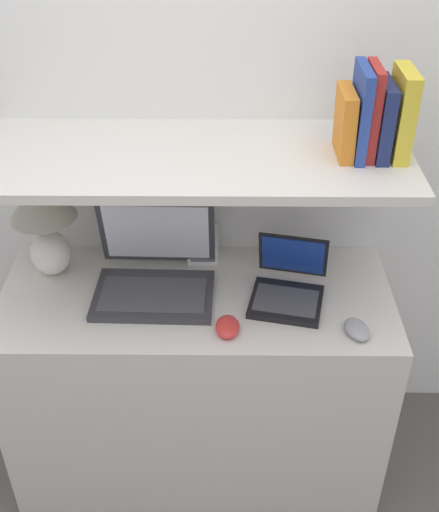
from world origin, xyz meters
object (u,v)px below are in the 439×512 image
object	(u,v)px
laptop_small	(288,287)
book_navy	(382,119)
second_mouse	(357,329)
table_lamp	(44,216)
laptop_large	(155,273)
book_blue	(360,112)
book_yellow	(401,114)
book_red	(371,112)
computer_mouse	(228,327)
book_orange	(345,123)
router_box	(203,245)

from	to	relation	value
laptop_small	book_navy	xyz separation A→B (m)	(0.23, 0.07, 0.51)
second_mouse	table_lamp	bearing A→B (deg)	162.60
laptop_large	book_blue	xyz separation A→B (m)	(0.57, 0.03, 0.51)
book_yellow	book_red	size ratio (longest dim) A/B	0.96
laptop_large	book_blue	distance (m)	0.77
table_lamp	second_mouse	world-z (taller)	table_lamp
table_lamp	laptop_small	world-z (taller)	table_lamp
laptop_large	book_yellow	bearing A→B (deg)	2.69
book_yellow	computer_mouse	bearing A→B (deg)	-152.97
book_yellow	book_red	xyz separation A→B (m)	(-0.08, 0.00, 0.01)
book_orange	book_navy	bearing A→B (deg)	0.00
laptop_large	laptop_small	world-z (taller)	laptop_large
laptop_small	book_blue	size ratio (longest dim) A/B	1.15
book_navy	book_blue	world-z (taller)	book_blue
table_lamp	router_box	distance (m)	0.51
laptop_large	book_red	bearing A→B (deg)	3.06
book_blue	book_orange	distance (m)	0.05
table_lamp	laptop_small	distance (m)	0.78
laptop_small	book_red	xyz separation A→B (m)	(0.19, 0.07, 0.53)
table_lamp	computer_mouse	bearing A→B (deg)	-26.82
router_box	book_orange	world-z (taller)	book_orange
computer_mouse	book_blue	size ratio (longest dim) A/B	0.40
book_red	computer_mouse	bearing A→B (deg)	-148.21
table_lamp	book_blue	xyz separation A→B (m)	(0.91, -0.05, 0.36)
book_red	book_blue	world-z (taller)	book_red
laptop_small	book_orange	size ratio (longest dim) A/B	1.53
table_lamp	computer_mouse	world-z (taller)	table_lamp
router_box	book_orange	size ratio (longest dim) A/B	0.60
table_lamp	book_orange	bearing A→B (deg)	-3.25
book_navy	second_mouse	bearing A→B (deg)	-99.82
laptop_large	book_orange	world-z (taller)	book_orange
laptop_large	second_mouse	distance (m)	0.63
laptop_small	computer_mouse	distance (m)	0.25
laptop_small	router_box	size ratio (longest dim) A/B	2.52
laptop_large	book_yellow	distance (m)	0.85
computer_mouse	book_yellow	size ratio (longest dim) A/B	0.42
table_lamp	router_box	xyz separation A→B (m)	(0.48, 0.08, -0.16)
book_red	book_orange	xyz separation A→B (m)	(-0.06, 0.00, -0.03)
book_navy	book_orange	world-z (taller)	book_navy
laptop_small	book_navy	size ratio (longest dim) A/B	1.36
book_orange	table_lamp	bearing A→B (deg)	176.75
book_yellow	book_red	world-z (taller)	book_red
second_mouse	laptop_large	bearing A→B (deg)	160.54
laptop_large	book_navy	size ratio (longest dim) A/B	1.79
table_lamp	book_orange	size ratio (longest dim) A/B	1.85
second_mouse	book_blue	world-z (taller)	book_blue
second_mouse	book_orange	size ratio (longest dim) A/B	0.61
table_lamp	laptop_large	world-z (taller)	table_lamp
laptop_small	book_yellow	bearing A→B (deg)	15.14
computer_mouse	router_box	size ratio (longest dim) A/B	0.89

